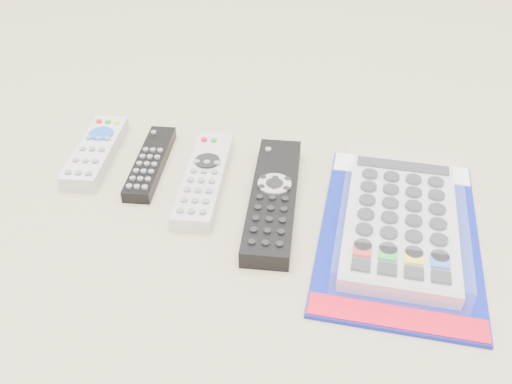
% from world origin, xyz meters
% --- Properties ---
extents(remote_small_grey, '(0.08, 0.17, 0.03)m').
position_xyz_m(remote_small_grey, '(-0.22, 0.02, 0.01)').
color(remote_small_grey, '#AFAFB1').
rests_on(remote_small_grey, ground).
extents(remote_slim_black, '(0.06, 0.17, 0.02)m').
position_xyz_m(remote_slim_black, '(-0.13, 0.02, 0.01)').
color(remote_slim_black, black).
rests_on(remote_slim_black, ground).
extents(remote_silver_dvd, '(0.08, 0.21, 0.02)m').
position_xyz_m(remote_silver_dvd, '(-0.05, 0.00, 0.01)').
color(remote_silver_dvd, '#BBBBC0').
rests_on(remote_silver_dvd, ground).
extents(remote_large_black, '(0.09, 0.25, 0.03)m').
position_xyz_m(remote_large_black, '(0.06, -0.02, 0.01)').
color(remote_large_black, black).
rests_on(remote_large_black, ground).
extents(jumbo_remote_packaged, '(0.20, 0.32, 0.04)m').
position_xyz_m(jumbo_remote_packaged, '(0.22, -0.03, 0.02)').
color(jumbo_remote_packaged, '#0C198E').
rests_on(jumbo_remote_packaged, ground).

